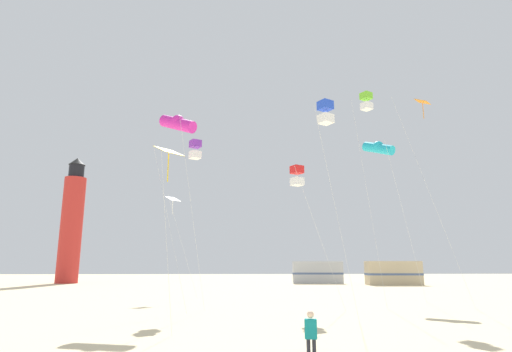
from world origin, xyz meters
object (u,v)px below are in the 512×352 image
kite_box_blue (326,113)px  rv_van_silver (317,272)px  kite_box_scarlet (297,176)px  kite_diamond_gold (169,157)px  kite_diamond_white (173,202)px  kite_box_lime (366,102)px  lighthouse_distant (72,223)px  kite_box_violet (195,150)px  kite_diamond_orange (423,111)px  kite_tube_magenta (178,123)px  kite_tube_cyan (378,148)px  rv_van_tan (393,273)px  kite_flyer_standing (311,331)px

kite_box_blue → rv_van_silver: (6.26, 36.23, -8.31)m
kite_box_scarlet → kite_diamond_gold: bearing=-128.5°
kite_diamond_white → kite_box_lime: (13.13, -6.68, 5.66)m
kite_box_scarlet → kite_diamond_gold: (-6.04, -7.60, -0.93)m
lighthouse_distant → rv_van_silver: bearing=-2.2°
kite_diamond_gold → kite_box_violet: bearing=89.8°
kite_diamond_white → kite_diamond_orange: kite_diamond_orange is taller
lighthouse_distant → kite_diamond_white: bearing=-55.4°
kite_tube_magenta → kite_tube_cyan: 14.64m
kite_box_blue → kite_box_violet: kite_box_blue is taller
kite_box_violet → kite_box_blue: bearing=-38.5°
kite_tube_cyan → kite_diamond_gold: 18.61m
kite_diamond_orange → rv_van_tan: 27.95m
kite_box_lime → kite_diamond_gold: 15.66m
lighthouse_distant → kite_box_scarlet: bearing=-52.6°
kite_box_blue → rv_van_silver: kite_box_blue is taller
kite_tube_cyan → kite_box_blue: size_ratio=1.10×
kite_diamond_white → rv_van_tan: 30.97m
kite_box_scarlet → kite_tube_cyan: size_ratio=0.70×
kite_diamond_orange → kite_tube_magenta: bearing=-169.8°
kite_tube_cyan → kite_diamond_gold: bearing=-134.7°
rv_van_tan → lighthouse_distant: bearing=173.6°
kite_box_violet → lighthouse_distant: 37.55m
kite_diamond_orange → kite_box_violet: kite_diamond_orange is taller
kite_box_scarlet → kite_diamond_gold: size_ratio=1.16×
kite_tube_cyan → rv_van_silver: size_ratio=1.71×
kite_box_violet → lighthouse_distant: lighthouse_distant is taller
kite_box_blue → rv_van_silver: size_ratio=1.56×
kite_box_violet → kite_flyer_standing: bearing=-69.4°
kite_diamond_gold → kite_box_blue: bearing=27.4°
kite_box_violet → lighthouse_distant: (-19.54, 32.03, -1.42)m
kite_diamond_orange → kite_box_violet: bearing=-175.3°
kite_box_scarlet → kite_diamond_white: (-8.27, 8.43, -0.34)m
kite_box_lime → lighthouse_distant: lighthouse_distant is taller
kite_flyer_standing → lighthouse_distant: size_ratio=0.07×
kite_diamond_white → kite_box_blue: 15.68m
kite_tube_cyan → kite_flyer_standing: bearing=-116.3°
kite_box_lime → kite_box_blue: kite_box_lime is taller
kite_tube_magenta → kite_diamond_gold: kite_tube_magenta is taller
kite_diamond_gold → rv_van_tan: 41.47m
kite_diamond_gold → kite_flyer_standing: bearing=-35.8°
kite_tube_magenta → kite_tube_cyan: bearing=21.9°
kite_box_scarlet → kite_diamond_gold: kite_box_scarlet is taller
kite_flyer_standing → kite_diamond_gold: kite_diamond_gold is taller
kite_diamond_gold → kite_box_violet: kite_box_violet is taller
kite_diamond_gold → rv_van_silver: 42.24m
kite_diamond_white → kite_tube_cyan: kite_tube_cyan is taller
kite_box_scarlet → kite_diamond_white: bearing=134.5°
kite_box_lime → kite_tube_cyan: kite_box_lime is taller
lighthouse_distant → rv_van_silver: size_ratio=2.54×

